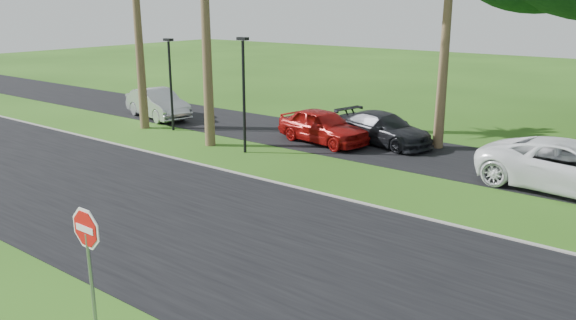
% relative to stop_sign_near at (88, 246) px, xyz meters
% --- Properties ---
extents(ground, '(120.00, 120.00, 0.00)m').
position_rel_stop_sign_near_xyz_m(ground, '(-0.50, 3.00, -1.77)').
color(ground, '#264C13').
rests_on(ground, ground).
extents(road, '(120.00, 8.00, 0.02)m').
position_rel_stop_sign_near_xyz_m(road, '(-0.50, 5.00, -1.76)').
color(road, black).
rests_on(road, ground).
extents(parking_strip, '(120.00, 5.00, 0.02)m').
position_rel_stop_sign_near_xyz_m(parking_strip, '(-0.50, 15.50, -1.76)').
color(parking_strip, black).
rests_on(parking_strip, ground).
extents(curb, '(120.00, 0.12, 0.06)m').
position_rel_stop_sign_near_xyz_m(curb, '(-0.50, 9.05, -1.74)').
color(curb, gray).
rests_on(curb, ground).
extents(stop_sign_near, '(1.05, 0.07, 2.62)m').
position_rel_stop_sign_near_xyz_m(stop_sign_near, '(0.00, 0.00, 0.00)').
color(stop_sign_near, gray).
rests_on(stop_sign_near, ground).
extents(streetlight_left, '(0.45, 0.25, 4.34)m').
position_rel_stop_sign_near_xyz_m(streetlight_left, '(-12.00, 12.50, 0.72)').
color(streetlight_left, black).
rests_on(streetlight_left, ground).
extents(streetlight_right, '(0.45, 0.25, 4.64)m').
position_rel_stop_sign_near_xyz_m(streetlight_right, '(-6.50, 11.50, 0.88)').
color(streetlight_right, black).
rests_on(streetlight_right, ground).
extents(car_silver, '(4.86, 2.64, 1.52)m').
position_rel_stop_sign_near_xyz_m(car_silver, '(-14.86, 13.99, -1.01)').
color(car_silver, '#A9ACB0').
rests_on(car_silver, ground).
extents(car_red, '(4.60, 2.48, 1.49)m').
position_rel_stop_sign_near_xyz_m(car_red, '(-4.83, 14.72, -1.03)').
color(car_red, maroon).
rests_on(car_red, ground).
extents(car_dark, '(4.93, 2.90, 1.34)m').
position_rel_stop_sign_near_xyz_m(car_dark, '(-2.64, 16.17, -1.10)').
color(car_dark, black).
rests_on(car_dark, ground).
extents(car_minivan, '(6.07, 3.19, 1.63)m').
position_rel_stop_sign_near_xyz_m(car_minivan, '(5.24, 14.17, -0.96)').
color(car_minivan, white).
rests_on(car_minivan, ground).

